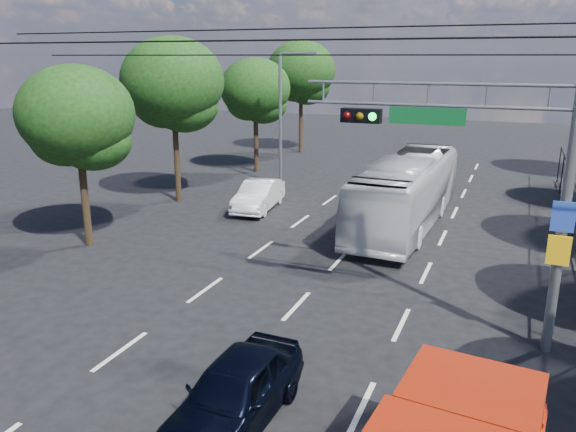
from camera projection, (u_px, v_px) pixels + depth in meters
The scene contains 11 objects.
lane_markings at pixel (355, 243), 21.33m from camera, with size 6.12×38.00×0.01m.
signal_mast at pixel (515, 131), 12.61m from camera, with size 6.43×0.39×9.50m.
streetlight_left at pixel (283, 114), 29.69m from camera, with size 2.09×0.22×7.08m.
utility_wires at pixel (309, 42), 14.76m from camera, with size 22.00×5.04×0.74m.
tree_left_b at pixel (78, 123), 19.92m from camera, with size 4.08×4.08×6.63m.
tree_left_c at pixel (174, 89), 26.14m from camera, with size 4.80×4.80×7.80m.
tree_left_d at pixel (256, 94), 33.28m from camera, with size 4.20×4.20×6.83m.
tree_left_e at pixel (301, 75), 40.24m from camera, with size 4.92×4.92×7.99m.
navy_hatchback at pixel (235, 392), 10.74m from camera, with size 1.58×3.92×1.33m, color black.
white_bus at pixel (406, 192), 23.19m from camera, with size 2.46×10.50×2.92m, color silver.
white_van at pixel (259, 195), 25.91m from camera, with size 1.42×4.07×1.34m, color silver.
Camera 1 is at (5.39, -5.66, 6.87)m, focal length 35.00 mm.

